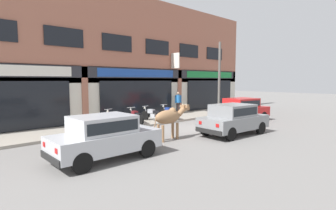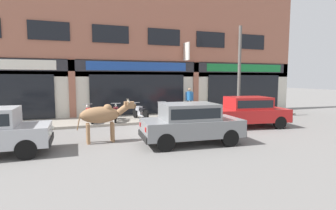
# 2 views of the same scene
# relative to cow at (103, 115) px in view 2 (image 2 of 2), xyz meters

# --- Properties ---
(ground_plane) EXTENTS (90.00, 90.00, 0.00)m
(ground_plane) POSITION_rel_cow_xyz_m (2.80, 0.87, -1.01)
(ground_plane) COLOR slate
(sidewalk) EXTENTS (19.00, 2.88, 0.12)m
(sidewalk) POSITION_rel_cow_xyz_m (2.80, 4.51, -0.94)
(sidewalk) COLOR gray
(sidewalk) RESTS_ON ground
(shop_building) EXTENTS (23.00, 1.40, 8.11)m
(shop_building) POSITION_rel_cow_xyz_m (2.80, 6.21, 2.83)
(shop_building) COLOR #9E604C
(shop_building) RESTS_ON ground
(cow) EXTENTS (2.15, 0.55, 1.61)m
(cow) POSITION_rel_cow_xyz_m (0.00, 0.00, 0.00)
(cow) COLOR #936B47
(cow) RESTS_ON ground
(car_0) EXTENTS (3.77, 2.10, 1.46)m
(car_0) POSITION_rel_cow_xyz_m (6.88, 0.65, -0.19)
(car_0) COLOR black
(car_0) RESTS_ON ground
(car_2) EXTENTS (3.70, 1.84, 1.46)m
(car_2) POSITION_rel_cow_xyz_m (2.91, -1.31, -0.19)
(car_2) COLOR black
(car_2) RESTS_ON ground
(motorcycle_0) EXTENTS (0.52, 1.81, 0.88)m
(motorcycle_0) POSITION_rel_cow_xyz_m (-0.25, 4.02, -0.50)
(motorcycle_0) COLOR black
(motorcycle_0) RESTS_ON sidewalk
(motorcycle_1) EXTENTS (0.61, 1.80, 0.88)m
(motorcycle_1) POSITION_rel_cow_xyz_m (1.06, 3.95, -0.50)
(motorcycle_1) COLOR black
(motorcycle_1) RESTS_ON sidewalk
(motorcycle_2) EXTENTS (0.62, 1.79, 0.88)m
(motorcycle_2) POSITION_rel_cow_xyz_m (2.38, 4.00, -0.50)
(motorcycle_2) COLOR black
(motorcycle_2) RESTS_ON sidewalk
(motorcycle_3) EXTENTS (0.52, 1.81, 0.88)m
(motorcycle_3) POSITION_rel_cow_xyz_m (3.75, 3.99, -0.50)
(motorcycle_3) COLOR black
(motorcycle_3) RESTS_ON sidewalk
(pedestrian) EXTENTS (0.44, 0.32, 1.60)m
(pedestrian) POSITION_rel_cow_xyz_m (5.91, 5.35, 0.10)
(pedestrian) COLOR #2D2D33
(pedestrian) RESTS_ON sidewalk
(utility_pole) EXTENTS (0.18, 0.18, 5.22)m
(utility_pole) POSITION_rel_cow_xyz_m (8.19, 3.37, 1.73)
(utility_pole) COLOR #595651
(utility_pole) RESTS_ON sidewalk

